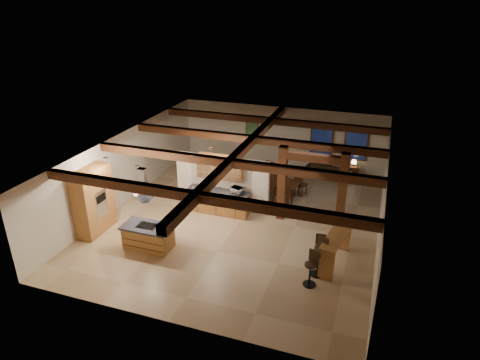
# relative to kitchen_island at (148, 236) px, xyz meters

# --- Properties ---
(ground) EXTENTS (12.00, 12.00, 0.00)m
(ground) POSITION_rel_kitchen_island_xyz_m (2.32, 2.99, -0.43)
(ground) COLOR tan
(ground) RESTS_ON ground
(room_walls) EXTENTS (12.00, 12.00, 12.00)m
(room_walls) POSITION_rel_kitchen_island_xyz_m (2.32, 2.99, 1.36)
(room_walls) COLOR beige
(room_walls) RESTS_ON ground
(ceiling_beams) EXTENTS (10.00, 12.00, 0.28)m
(ceiling_beams) POSITION_rel_kitchen_island_xyz_m (2.32, 2.99, 2.33)
(ceiling_beams) COLOR #3D210F
(ceiling_beams) RESTS_ON room_walls
(timber_posts) EXTENTS (2.50, 0.30, 2.90)m
(timber_posts) POSITION_rel_kitchen_island_xyz_m (4.82, 3.49, 1.34)
(timber_posts) COLOR #3D210F
(timber_posts) RESTS_ON ground
(partition_wall) EXTENTS (3.80, 0.18, 2.20)m
(partition_wall) POSITION_rel_kitchen_island_xyz_m (1.32, 3.49, 0.67)
(partition_wall) COLOR beige
(partition_wall) RESTS_ON ground
(pantry_cabinet) EXTENTS (0.67, 1.60, 2.40)m
(pantry_cabinet) POSITION_rel_kitchen_island_xyz_m (-2.34, 0.39, 0.77)
(pantry_cabinet) COLOR #A46E35
(pantry_cabinet) RESTS_ON ground
(back_counter) EXTENTS (2.50, 0.66, 0.94)m
(back_counter) POSITION_rel_kitchen_island_xyz_m (1.32, 3.10, 0.05)
(back_counter) COLOR #A46E35
(back_counter) RESTS_ON ground
(upper_display_cabinet) EXTENTS (1.80, 0.36, 0.95)m
(upper_display_cabinet) POSITION_rel_kitchen_island_xyz_m (1.32, 3.30, 1.42)
(upper_display_cabinet) COLOR #A46E35
(upper_display_cabinet) RESTS_ON partition_wall
(range_hood) EXTENTS (1.10, 1.10, 1.40)m
(range_hood) POSITION_rel_kitchen_island_xyz_m (0.00, 0.00, 1.36)
(range_hood) COLOR silver
(range_hood) RESTS_ON room_walls
(back_windows) EXTENTS (2.70, 0.07, 1.70)m
(back_windows) POSITION_rel_kitchen_island_xyz_m (5.12, 8.92, 1.07)
(back_windows) COLOR #3D210F
(back_windows) RESTS_ON room_walls
(framed_art) EXTENTS (0.65, 0.05, 0.85)m
(framed_art) POSITION_rel_kitchen_island_xyz_m (0.82, 8.93, 1.27)
(framed_art) COLOR #3D210F
(framed_art) RESTS_ON room_walls
(recessed_cans) EXTENTS (3.16, 2.46, 0.03)m
(recessed_cans) POSITION_rel_kitchen_island_xyz_m (-0.21, 1.06, 2.44)
(recessed_cans) COLOR silver
(recessed_cans) RESTS_ON room_walls
(kitchen_island) EXTENTS (1.70, 0.91, 0.85)m
(kitchen_island) POSITION_rel_kitchen_island_xyz_m (0.00, 0.00, 0.00)
(kitchen_island) COLOR #A46E35
(kitchen_island) RESTS_ON ground
(dining_table) EXTENTS (1.97, 1.28, 0.65)m
(dining_table) POSITION_rel_kitchen_island_xyz_m (3.09, 5.29, -0.10)
(dining_table) COLOR #381E0E
(dining_table) RESTS_ON ground
(sofa) EXTENTS (2.23, 1.19, 0.62)m
(sofa) POSITION_rel_kitchen_island_xyz_m (4.90, 8.19, -0.12)
(sofa) COLOR black
(sofa) RESTS_ON ground
(microwave) EXTENTS (0.53, 0.44, 0.25)m
(microwave) POSITION_rel_kitchen_island_xyz_m (2.07, 3.10, 0.64)
(microwave) COLOR #BCBCC1
(microwave) RESTS_ON back_counter
(bar_counter) EXTENTS (0.82, 2.11, 1.08)m
(bar_counter) POSITION_rel_kitchen_island_xyz_m (6.08, 1.10, 0.30)
(bar_counter) COLOR #A46E35
(bar_counter) RESTS_ON ground
(side_table) EXTENTS (0.54, 0.54, 0.55)m
(side_table) POSITION_rel_kitchen_island_xyz_m (5.95, 8.39, -0.15)
(side_table) COLOR #3D210F
(side_table) RESTS_ON ground
(table_lamp) EXTENTS (0.25, 0.25, 0.30)m
(table_lamp) POSITION_rel_kitchen_island_xyz_m (5.95, 8.39, 0.34)
(table_lamp) COLOR black
(table_lamp) RESTS_ON side_table
(bar_stool_a) EXTENTS (0.42, 0.43, 1.12)m
(bar_stool_a) POSITION_rel_kitchen_island_xyz_m (5.55, -0.21, 0.14)
(bar_stool_a) COLOR black
(bar_stool_a) RESTS_ON ground
(bar_stool_b) EXTENTS (0.48, 0.49, 1.26)m
(bar_stool_b) POSITION_rel_kitchen_island_xyz_m (5.68, 0.37, 0.21)
(bar_stool_b) COLOR black
(bar_stool_b) RESTS_ON ground
(bar_stool_c) EXTENTS (0.37, 0.37, 1.06)m
(bar_stool_c) POSITION_rel_kitchen_island_xyz_m (5.62, 0.86, 0.11)
(bar_stool_c) COLOR black
(bar_stool_c) RESTS_ON ground
(dining_chairs) EXTENTS (2.43, 2.43, 1.25)m
(dining_chairs) POSITION_rel_kitchen_island_xyz_m (3.09, 5.29, 0.21)
(dining_chairs) COLOR #3D210F
(dining_chairs) RESTS_ON ground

